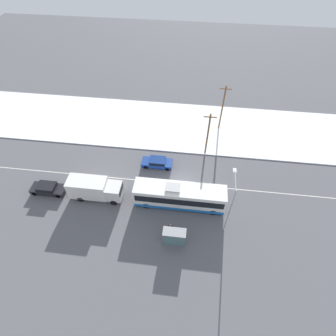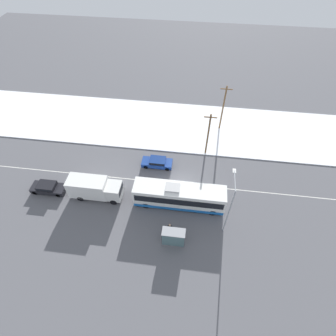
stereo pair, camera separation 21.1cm
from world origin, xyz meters
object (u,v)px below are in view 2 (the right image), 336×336
(parked_car_near_truck, at_px, (48,187))
(utility_pole_snowlot, at_px, (223,108))
(city_bus, at_px, (179,196))
(bus_shelter, at_px, (173,237))
(box_truck, at_px, (94,188))
(sedan_car, at_px, (157,162))
(utility_pole_roadside, at_px, (208,134))
(pedestrian_at_stop, at_px, (170,227))
(streetlamp, at_px, (230,203))

(parked_car_near_truck, xyz_separation_m, utility_pole_snowlot, (23.08, 16.13, 3.47))
(city_bus, xyz_separation_m, parked_car_near_truck, (-17.78, -0.16, -0.92))
(city_bus, bearing_deg, bus_shelter, -91.11)
(box_truck, height_order, utility_pole_snowlot, utility_pole_snowlot)
(sedan_car, distance_m, parked_car_near_truck, 15.38)
(sedan_car, height_order, parked_car_near_truck, parked_car_near_truck)
(city_bus, xyz_separation_m, utility_pole_roadside, (3.16, 9.79, 2.20))
(pedestrian_at_stop, distance_m, streetlamp, 7.80)
(box_truck, bearing_deg, city_bus, 0.71)
(parked_car_near_truck, xyz_separation_m, streetlamp, (23.52, -2.42, 4.35))
(utility_pole_roadside, bearing_deg, box_truck, -145.20)
(city_bus, distance_m, sedan_car, 7.43)
(box_truck, relative_size, bus_shelter, 2.61)
(sedan_car, distance_m, streetlamp, 13.77)
(city_bus, distance_m, parked_car_near_truck, 17.80)
(city_bus, relative_size, bus_shelter, 4.37)
(parked_car_near_truck, distance_m, pedestrian_at_stop, 17.54)
(parked_car_near_truck, relative_size, pedestrian_at_stop, 2.86)
(parked_car_near_truck, distance_m, streetlamp, 24.04)
(pedestrian_at_stop, bearing_deg, utility_pole_snowlot, 73.37)
(city_bus, bearing_deg, box_truck, -179.29)
(streetlamp, height_order, utility_pole_roadside, streetlamp)
(parked_car_near_truck, relative_size, streetlamp, 0.57)
(sedan_car, xyz_separation_m, pedestrian_at_stop, (3.13, -10.42, 0.25))
(box_truck, relative_size, pedestrian_at_stop, 4.29)
(parked_car_near_truck, height_order, streetlamp, streetlamp)
(sedan_car, xyz_separation_m, parked_car_near_truck, (-13.95, -6.46, 0.03))
(box_truck, relative_size, parked_car_near_truck, 1.50)
(box_truck, distance_m, utility_pole_snowlot, 23.15)
(sedan_car, height_order, utility_pole_snowlot, utility_pole_snowlot)
(sedan_car, relative_size, parked_car_near_truck, 0.97)
(sedan_car, distance_m, bus_shelter, 12.59)
(parked_car_near_truck, bearing_deg, utility_pole_snowlot, 34.95)
(pedestrian_at_stop, height_order, utility_pole_snowlot, utility_pole_snowlot)
(box_truck, bearing_deg, utility_pole_roadside, 34.80)
(box_truck, distance_m, sedan_car, 9.79)
(utility_pole_roadside, distance_m, utility_pole_snowlot, 6.54)
(bus_shelter, bearing_deg, box_truck, 153.24)
(sedan_car, relative_size, bus_shelter, 1.69)
(utility_pole_roadside, bearing_deg, streetlamp, -78.22)
(streetlamp, bearing_deg, sedan_car, 137.12)
(city_bus, bearing_deg, utility_pole_snowlot, 71.63)
(sedan_car, height_order, streetlamp, streetlamp)
(bus_shelter, xyz_separation_m, utility_pole_roadside, (3.27, 15.49, 2.22))
(city_bus, bearing_deg, sedan_car, 121.28)
(city_bus, height_order, streetlamp, streetlamp)
(box_truck, height_order, bus_shelter, box_truck)
(box_truck, xyz_separation_m, streetlamp, (16.87, -2.44, 3.38))
(utility_pole_snowlot, bearing_deg, sedan_car, -133.37)
(sedan_car, bearing_deg, bus_shelter, 107.22)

